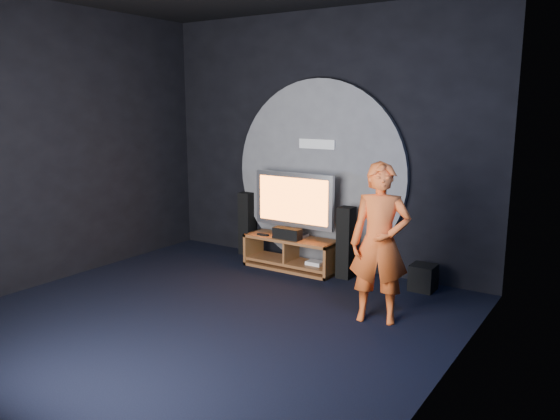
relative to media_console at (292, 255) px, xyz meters
The scene contains 13 objects.
floor 2.07m from the media_console, 84.68° to the right, with size 5.00×5.00×0.00m, color black.
back_wall 1.63m from the media_console, 67.03° to the left, with size 5.00×0.04×3.50m, color black.
left_wall 3.46m from the media_console, 138.40° to the right, with size 0.04×5.00×3.50m, color black.
right_wall 3.72m from the media_console, 37.30° to the right, with size 0.04×5.00×3.50m, color black.
wall_disc_panel 1.19m from the media_console, 64.15° to the left, with size 2.60×0.11×2.60m.
media_console is the anchor object (origin of this frame).
tv 0.75m from the media_console, 96.26° to the left, with size 1.21×0.22×0.89m.
center_speaker 0.34m from the media_console, 94.23° to the right, with size 0.40×0.15×0.15m, color black.
remote 0.49m from the media_console, 163.19° to the right, with size 0.18×0.05×0.02m, color black.
tower_speaker_left 1.07m from the media_console, 163.10° to the left, with size 0.19×0.21×0.95m, color black.
tower_speaker_right 0.85m from the media_console, ahead, with size 0.19×0.21×0.95m, color black.
subwoofer 1.83m from the media_console, ahead, with size 0.29×0.29×0.32m, color black.
player 2.13m from the media_console, 31.19° to the right, with size 0.62×0.40×1.69m, color #E1551E.
Camera 1 is at (3.68, -4.14, 2.27)m, focal length 35.00 mm.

